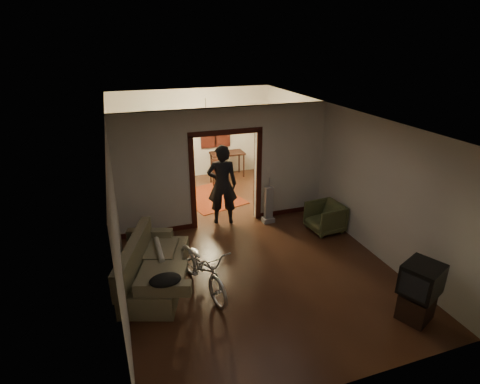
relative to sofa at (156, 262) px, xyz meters
name	(u,v)px	position (x,y,z in m)	size (l,w,h in m)	color
floor	(236,235)	(1.93, 1.25, -0.47)	(5.00, 8.50, 0.01)	black
ceiling	(235,113)	(1.93, 1.25, 2.33)	(5.00, 8.50, 0.01)	white
wall_back	(193,134)	(1.93, 5.50, 0.93)	(5.00, 0.02, 2.80)	beige
wall_left	(114,193)	(-0.57, 1.25, 0.93)	(0.02, 8.50, 2.80)	beige
wall_right	(336,166)	(4.43, 1.25, 0.93)	(0.02, 8.50, 2.80)	beige
partition_wall	(226,168)	(1.93, 2.00, 0.93)	(5.00, 0.14, 2.80)	beige
door_casing	(226,180)	(1.93, 2.00, 0.63)	(1.74, 0.20, 2.32)	black
far_window	(215,128)	(2.63, 5.46, 1.08)	(0.98, 0.06, 1.28)	black
chandelier	(206,114)	(1.93, 3.75, 1.88)	(0.24, 0.24, 0.24)	#FFE0A5
light_switch	(268,170)	(2.98, 1.93, 0.78)	(0.08, 0.01, 0.12)	silver
sofa	(156,262)	(0.00, 0.00, 0.00)	(0.91, 2.02, 0.93)	brown
rolled_paper	(159,250)	(0.10, 0.30, 0.06)	(0.11, 0.11, 0.84)	beige
jacket	(165,280)	(0.05, -0.91, 0.21)	(0.50, 0.38, 0.15)	black
bicycle	(202,267)	(0.76, -0.43, -0.01)	(0.61, 1.75, 0.92)	silver
armchair	(325,217)	(3.98, 0.82, -0.12)	(0.73, 0.75, 0.68)	#454B2A
tv_stand	(416,307)	(3.82, -2.27, -0.24)	(0.49, 0.44, 0.44)	black
crt_tv	(422,279)	(3.82, -2.27, 0.28)	(0.58, 0.52, 0.50)	black
vacuum	(268,205)	(2.90, 1.65, 0.00)	(0.28, 0.23, 0.92)	gray
person	(222,185)	(1.85, 2.01, 0.51)	(0.71, 0.47, 1.96)	black
oriental_rug	(210,197)	(1.92, 3.56, -0.46)	(1.44, 1.89, 0.01)	#611B0F
locker	(156,152)	(0.68, 5.26, 0.52)	(0.98, 0.55, 1.97)	#1E3220
globe	(153,121)	(0.68, 5.26, 1.47)	(0.27, 0.27, 0.27)	#1E5972
desk	(227,165)	(2.92, 5.12, -0.07)	(1.07, 0.60, 0.79)	black
desk_chair	(217,170)	(2.42, 4.56, -0.03)	(0.39, 0.39, 0.88)	black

